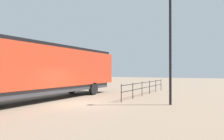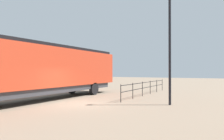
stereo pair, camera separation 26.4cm
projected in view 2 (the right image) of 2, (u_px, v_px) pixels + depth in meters
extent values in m
plane|color=#84705B|center=(79.00, 104.00, 13.86)|extent=(120.00, 120.00, 0.00)
cube|color=red|center=(33.00, 67.00, 14.73)|extent=(2.85, 18.06, 2.88)
cube|color=black|center=(94.00, 73.00, 21.46)|extent=(2.73, 2.69, 2.02)
cube|color=black|center=(33.00, 45.00, 14.74)|extent=(2.56, 17.34, 0.24)
cube|color=#38383D|center=(33.00, 91.00, 14.72)|extent=(2.56, 16.62, 0.45)
cylinder|color=black|center=(72.00, 88.00, 20.39)|extent=(0.30, 1.10, 1.10)
cylinder|color=black|center=(94.00, 89.00, 19.16)|extent=(0.30, 1.10, 1.10)
cylinder|color=black|center=(170.00, 51.00, 13.37)|extent=(0.16, 0.16, 6.90)
cube|color=black|center=(146.00, 82.00, 18.95)|extent=(0.04, 10.40, 0.04)
cube|color=black|center=(146.00, 87.00, 18.95)|extent=(0.04, 10.40, 0.04)
cylinder|color=black|center=(121.00, 93.00, 14.40)|extent=(0.05, 0.05, 1.25)
cylinder|color=black|center=(133.00, 91.00, 16.22)|extent=(0.05, 0.05, 1.25)
cylinder|color=black|center=(142.00, 89.00, 18.04)|extent=(0.05, 0.05, 1.25)
cylinder|color=black|center=(150.00, 87.00, 19.86)|extent=(0.05, 0.05, 1.25)
cylinder|color=black|center=(157.00, 86.00, 21.68)|extent=(0.05, 0.05, 1.25)
cylinder|color=black|center=(162.00, 85.00, 23.51)|extent=(0.05, 0.05, 1.25)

